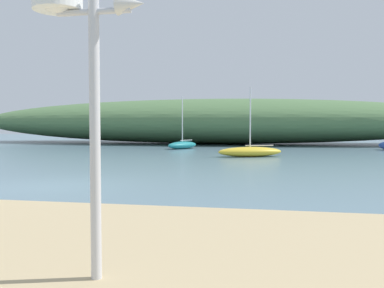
% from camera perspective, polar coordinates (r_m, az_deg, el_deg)
% --- Properties ---
extents(ground_plane, '(120.00, 120.00, 0.00)m').
position_cam_1_polar(ground_plane, '(14.12, -17.90, -5.34)').
color(ground_plane, slate).
extents(distant_hill, '(49.64, 11.88, 4.36)m').
position_cam_1_polar(distant_hill, '(42.02, 2.73, 3.06)').
color(distant_hill, '#517547').
rests_on(distant_hill, ground).
extents(mast_structure, '(1.29, 0.55, 3.48)m').
position_cam_1_polar(mast_structure, '(5.12, -16.11, 15.54)').
color(mast_structure, silver).
rests_on(mast_structure, beach_sand).
extents(sailboat_by_sandbar, '(2.39, 3.27, 4.04)m').
position_cam_1_polar(sailboat_by_sandbar, '(32.96, -1.30, -0.11)').
color(sailboat_by_sandbar, teal).
rests_on(sailboat_by_sandbar, ground).
extents(sailboat_west_reach, '(4.02, 2.53, 4.09)m').
position_cam_1_polar(sailboat_west_reach, '(25.31, 7.77, -1.00)').
color(sailboat_west_reach, gold).
rests_on(sailboat_west_reach, ground).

